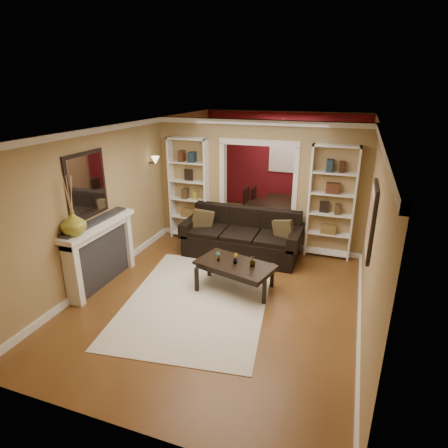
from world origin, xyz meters
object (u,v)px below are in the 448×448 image
at_px(bookshelf_left, 189,189).
at_px(bookshelf_right, 331,203).
at_px(sofa, 242,234).
at_px(fireplace, 102,254).
at_px(dining_table, 278,211).
at_px(coffee_table, 235,276).

bearing_deg(bookshelf_left, bookshelf_right, 0.00).
height_order(sofa, fireplace, fireplace).
bearing_deg(dining_table, bookshelf_right, -142.64).
bearing_deg(dining_table, bookshelf_left, 137.06).
bearing_deg(bookshelf_right, coffee_table, -125.40).
relative_size(coffee_table, bookshelf_right, 0.57).
xyz_separation_m(sofa, bookshelf_left, (-1.42, 0.58, 0.68)).
relative_size(bookshelf_left, bookshelf_right, 1.00).
xyz_separation_m(sofa, coffee_table, (0.30, -1.37, -0.22)).
bearing_deg(sofa, fireplace, -135.13).
relative_size(bookshelf_right, fireplace, 1.35).
xyz_separation_m(coffee_table, fireplace, (-2.26, -0.58, 0.33)).
xyz_separation_m(sofa, bookshelf_right, (1.68, 0.58, 0.68)).
distance_m(bookshelf_right, dining_table, 2.47).
height_order(sofa, coffee_table, sofa).
relative_size(bookshelf_left, dining_table, 1.58).
bearing_deg(dining_table, coffee_table, -179.78).
xyz_separation_m(coffee_table, dining_table, (-0.01, 3.78, 0.01)).
bearing_deg(bookshelf_right, bookshelf_left, 180.00).
bearing_deg(fireplace, sofa, 44.87).
bearing_deg(bookshelf_right, fireplace, -145.20).
bearing_deg(sofa, bookshelf_left, 157.77).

